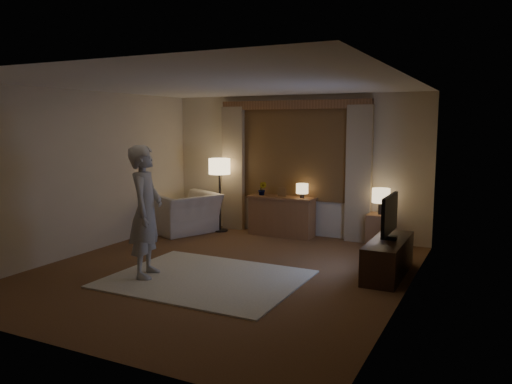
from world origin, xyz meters
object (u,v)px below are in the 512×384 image
Objects in this scene: side_table at (380,231)px; tv_stand at (388,258)px; armchair at (185,213)px; person at (146,211)px; sideboard at (282,217)px.

side_table is 0.40× the size of tv_stand.
tv_stand is (0.46, -1.57, -0.03)m from side_table.
armchair is 2.87m from person.
side_table is at bearing -59.05° from person.
person is at bearing -128.42° from side_table.
armchair reaches higher than sideboard.
tv_stand is (2.29, -1.62, -0.10)m from sideboard.
side_table is at bearing -1.56° from sideboard.
person reaches higher than armchair.
sideboard is at bearing 144.79° from tv_stand.
person is (1.15, -2.57, 0.53)m from armchair.
sideboard reaches higher than side_table.
sideboard is 2.14× the size of side_table.
sideboard is at bearing -31.88° from person.
armchair is at bearing 3.47° from person.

